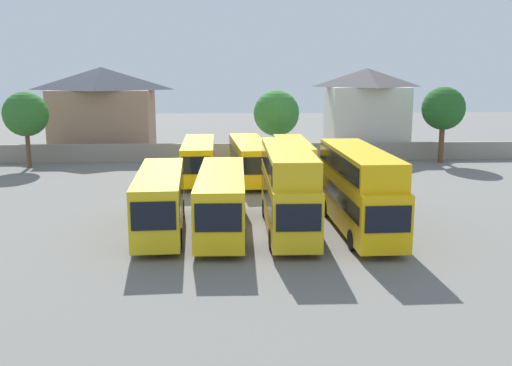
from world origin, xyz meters
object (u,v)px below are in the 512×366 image
(bus_1, at_px, (160,198))
(bus_6, at_px, (250,158))
(bus_2, at_px, (222,198))
(bus_3, at_px, (288,185))
(bus_5, at_px, (199,158))
(house_terrace_left, at_px, (103,110))
(bus_4, at_px, (359,186))
(tree_behind_wall, at_px, (26,114))
(bus_7, at_px, (293,157))
(tree_right_of_lot, at_px, (276,113))
(house_terrace_centre, at_px, (366,110))
(tree_left_of_lot, at_px, (443,109))

(bus_1, distance_m, bus_6, 16.69)
(bus_2, bearing_deg, bus_1, -88.08)
(bus_2, height_order, bus_3, bus_3)
(bus_6, bearing_deg, bus_5, -93.18)
(bus_6, xyz_separation_m, house_terrace_left, (-15.42, 16.19, 2.89))
(bus_4, bearing_deg, bus_6, -161.93)
(tree_behind_wall, bearing_deg, bus_7, -16.15)
(bus_3, bearing_deg, tree_behind_wall, -135.02)
(bus_2, bearing_deg, tree_right_of_lot, 169.96)
(bus_2, relative_size, tree_behind_wall, 1.59)
(bus_6, xyz_separation_m, bus_7, (3.63, -0.01, -0.01))
(bus_1, bearing_deg, house_terrace_centre, 145.50)
(bus_4, height_order, house_terrace_left, house_terrace_left)
(bus_5, xyz_separation_m, bus_7, (7.93, 0.06, -0.01))
(bus_1, relative_size, bus_2, 0.93)
(house_terrace_left, height_order, tree_left_of_lot, house_terrace_left)
(tree_behind_wall, bearing_deg, bus_6, -18.80)
(bus_2, xyz_separation_m, bus_7, (5.90, 15.61, -0.11))
(house_terrace_centre, bearing_deg, bus_5, -138.34)
(bus_5, bearing_deg, bus_1, -6.41)
(tree_left_of_lot, bearing_deg, bus_5, -161.14)
(bus_2, bearing_deg, bus_6, 172.90)
(bus_7, bearing_deg, bus_3, -7.35)
(house_terrace_centre, xyz_separation_m, tree_left_of_lot, (5.82, -7.79, 0.63))
(tree_left_of_lot, distance_m, tree_right_of_lot, 16.69)
(bus_7, bearing_deg, tree_behind_wall, -105.95)
(bus_5, bearing_deg, house_terrace_left, -146.63)
(bus_6, bearing_deg, bus_3, 1.60)
(tree_left_of_lot, bearing_deg, house_terrace_left, 166.78)
(bus_2, height_order, tree_left_of_lot, tree_left_of_lot)
(bus_3, height_order, bus_6, bus_3)
(tree_right_of_lot, bearing_deg, bus_4, -85.34)
(bus_5, bearing_deg, tree_left_of_lot, 107.85)
(bus_6, height_order, house_terrace_left, house_terrace_left)
(bus_1, height_order, bus_3, bus_3)
(bus_7, bearing_deg, bus_6, -89.88)
(tree_behind_wall, bearing_deg, bus_5, -23.46)
(bus_5, height_order, tree_behind_wall, tree_behind_wall)
(house_terrace_centre, bearing_deg, bus_4, -104.02)
(bus_5, bearing_deg, tree_right_of_lot, 147.87)
(bus_3, bearing_deg, house_terrace_left, -151.31)
(house_terrace_centre, distance_m, tree_behind_wall, 35.27)
(bus_6, distance_m, tree_behind_wall, 22.01)
(bus_6, bearing_deg, bus_1, -24.27)
(bus_2, height_order, bus_6, bus_2)
(bus_5, relative_size, house_terrace_centre, 1.17)
(bus_5, distance_m, tree_left_of_lot, 25.24)
(house_terrace_left, relative_size, tree_left_of_lot, 1.49)
(bus_2, distance_m, bus_3, 3.89)
(bus_1, height_order, bus_5, bus_1)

